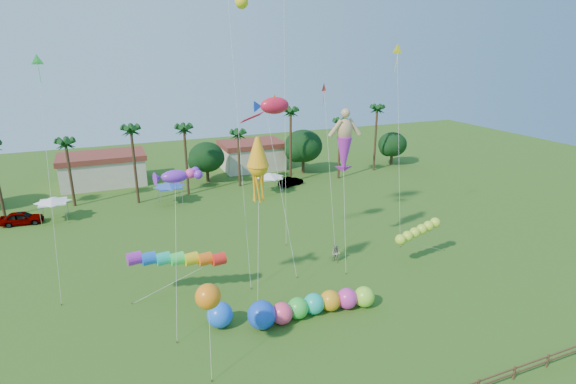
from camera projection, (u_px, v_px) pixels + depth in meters
name	position (u px, v px, depth m)	size (l,w,h in m)	color
ground	(344.00, 358.00, 30.80)	(160.00, 160.00, 0.00)	#285116
tree_line	(224.00, 155.00, 69.36)	(69.46, 8.91, 11.00)	#3A2819
buildings_row	(175.00, 165.00, 72.88)	(35.00, 7.00, 4.00)	beige
tent_row	(170.00, 185.00, 59.60)	(31.00, 4.00, 0.60)	white
car_a	(22.00, 218.00, 53.70)	(1.87, 4.66, 1.59)	#4C4C54
car_b	(291.00, 181.00, 68.59)	(1.42, 4.08, 1.35)	#4C4C54
spectator_b	(336.00, 254.00, 44.21)	(0.89, 0.70, 1.84)	gray
caterpillar_inflatable	(308.00, 306.00, 35.28)	(10.72, 2.42, 2.19)	#FF4372
blue_ball	(220.00, 315.00, 34.01)	(1.98, 1.98, 1.98)	blue
rainbow_tube	(196.00, 263.00, 37.45)	(9.28, 1.61, 3.68)	red
green_worm	(401.00, 240.00, 42.81)	(9.37, 2.04, 3.42)	#B4E432
orange_ball_kite	(208.00, 296.00, 28.15)	(1.75, 2.14, 6.26)	orange
merman_kite	(344.00, 145.00, 43.06)	(3.29, 5.63, 14.29)	tan
fish_kite	(275.00, 106.00, 42.05)	(4.29, 6.79, 15.97)	red
squid_kite	(258.00, 167.00, 35.08)	(2.51, 4.28, 13.87)	#FF9F14
lobster_kite	(175.00, 177.00, 32.86)	(3.94, 5.64, 11.98)	purple
delta_kite_red	(324.00, 92.00, 45.44)	(1.01, 4.40, 16.86)	red
delta_kite_yellow	(398.00, 53.00, 44.97)	(1.29, 3.84, 20.66)	yellow
delta_kite_green	(38.00, 68.00, 34.19)	(1.47, 3.32, 19.83)	#33DB49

